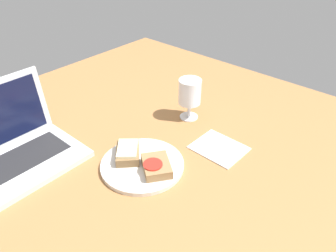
{
  "coord_description": "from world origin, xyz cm",
  "views": [
    {
      "loc": [
        -54.47,
        -56.2,
        63.48
      ],
      "look_at": [
        7.19,
        -1.94,
        8.0
      ],
      "focal_mm": 35.0,
      "sensor_mm": 36.0,
      "label": 1
    }
  ],
  "objects": [
    {
      "name": "laptop",
      "position": [
        -30.23,
        23.14,
        7.36
      ],
      "size": [
        34.45,
        23.65,
        21.5
      ],
      "color": "silver",
      "rests_on": "wooden_table"
    },
    {
      "name": "sandwich_with_tomato",
      "position": [
        -6.56,
        -9.85,
        5.59
      ],
      "size": [
        11.2,
        11.71,
        2.93
      ],
      "color": "#937047",
      "rests_on": "plate"
    },
    {
      "name": "sandwich_with_cheese",
      "position": [
        -7.82,
        -0.22,
        5.83
      ],
      "size": [
        11.18,
        11.3,
        3.36
      ],
      "color": "brown",
      "rests_on": "plate"
    },
    {
      "name": "wooden_table",
      "position": [
        0.0,
        0.0,
        1.5
      ],
      "size": [
        140.0,
        140.0,
        3.0
      ],
      "primitive_type": "cube",
      "color": "#9E6B3D",
      "rests_on": "ground"
    },
    {
      "name": "plate",
      "position": [
        -7.15,
        -5.04,
        3.62
      ],
      "size": [
        23.17,
        23.17,
        1.24
      ],
      "primitive_type": "cylinder",
      "color": "silver",
      "rests_on": "wooden_table"
    },
    {
      "name": "napkin",
      "position": [
        13.74,
        -16.48,
        3.2
      ],
      "size": [
        12.77,
        15.03,
        0.4
      ],
      "primitive_type": "cube",
      "rotation": [
        0.0,
        0.0,
        -0.02
      ],
      "color": "white",
      "rests_on": "wooden_table"
    },
    {
      "name": "wine_glass",
      "position": [
        21.52,
        1.16,
        12.24
      ],
      "size": [
        7.46,
        7.46,
        14.14
      ],
      "color": "white",
      "rests_on": "wooden_table"
    }
  ]
}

